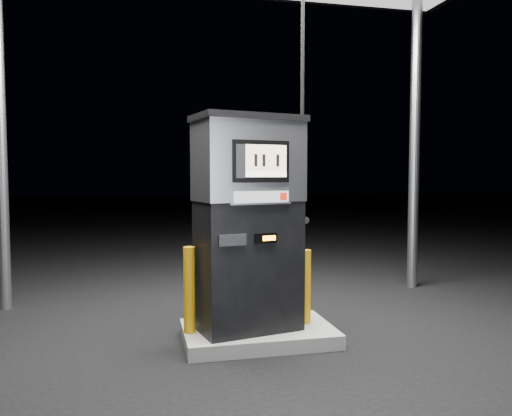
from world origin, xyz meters
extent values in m
plane|color=black|center=(0.00, 0.00, 0.00)|extent=(80.00, 80.00, 0.00)
cube|color=#63635F|center=(0.00, 0.00, 0.07)|extent=(1.60, 1.00, 0.15)
cylinder|color=gray|center=(-3.00, 2.00, 2.25)|extent=(0.16, 0.16, 4.50)
cylinder|color=gray|center=(3.00, 2.00, 2.25)|extent=(0.16, 0.16, 4.50)
cube|color=black|center=(-0.12, -0.04, 0.83)|extent=(1.14, 0.80, 1.36)
cube|color=silver|center=(-0.12, -0.04, 1.92)|extent=(1.17, 0.83, 0.82)
cube|color=black|center=(-0.12, -0.04, 2.37)|extent=(1.22, 0.88, 0.07)
cube|color=black|center=(-0.05, -0.35, 1.92)|extent=(0.60, 0.16, 0.41)
cube|color=beige|center=(0.00, -0.36, 1.95)|extent=(0.44, 0.10, 0.26)
cube|color=white|center=(0.00, -0.36, 1.79)|extent=(0.44, 0.10, 0.05)
cube|color=silver|center=(-0.05, -0.35, 1.57)|extent=(0.65, 0.17, 0.15)
cube|color=#999CA1|center=(-0.05, -0.37, 1.57)|extent=(0.59, 0.13, 0.11)
cube|color=#AB190B|center=(0.19, -0.32, 1.57)|extent=(0.08, 0.02, 0.08)
cube|color=black|center=(0.00, -0.34, 1.15)|extent=(0.24, 0.07, 0.10)
cube|color=orange|center=(0.03, -0.34, 1.15)|extent=(0.14, 0.03, 0.05)
cube|color=black|center=(-0.35, -0.41, 1.15)|extent=(0.28, 0.09, 0.11)
cube|color=black|center=(0.44, 0.08, 1.30)|extent=(0.15, 0.21, 0.27)
cylinder|color=gray|center=(0.50, 0.09, 1.30)|extent=(0.12, 0.25, 0.08)
cylinder|color=black|center=(0.49, 0.03, 3.12)|extent=(0.05, 0.05, 3.38)
cylinder|color=#D1920B|center=(-0.74, -0.03, 0.60)|extent=(0.12, 0.12, 0.90)
cylinder|color=#D1920B|center=(0.55, 0.03, 0.56)|extent=(0.12, 0.12, 0.81)
camera|label=1|loc=(-1.21, -5.14, 1.78)|focal=35.00mm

